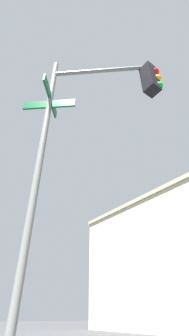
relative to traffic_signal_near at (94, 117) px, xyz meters
name	(u,v)px	position (x,y,z in m)	size (l,w,h in m)	color
traffic_signal_near	(94,117)	(0.00, 0.00, 0.00)	(1.99, 2.27, 6.40)	slate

